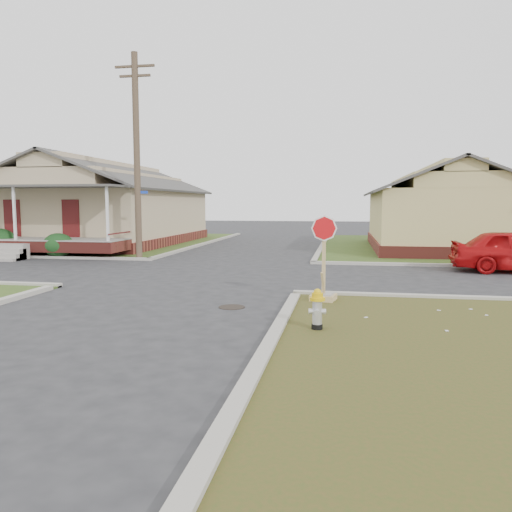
# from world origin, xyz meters

# --- Properties ---
(ground) EXTENTS (120.00, 120.00, 0.00)m
(ground) POSITION_xyz_m (0.00, 0.00, 0.00)
(ground) COLOR #28282A
(ground) RESTS_ON ground
(verge_far_left) EXTENTS (19.00, 19.00, 0.05)m
(verge_far_left) POSITION_xyz_m (-13.00, 18.00, 0.03)
(verge_far_left) COLOR #344F1C
(verge_far_left) RESTS_ON ground
(curbs) EXTENTS (80.00, 40.00, 0.12)m
(curbs) POSITION_xyz_m (0.00, 5.00, 0.00)
(curbs) COLOR #A7A297
(curbs) RESTS_ON ground
(manhole) EXTENTS (0.64, 0.64, 0.01)m
(manhole) POSITION_xyz_m (2.20, -0.50, 0.01)
(manhole) COLOR black
(manhole) RESTS_ON ground
(corner_house) EXTENTS (10.10, 15.50, 5.30)m
(corner_house) POSITION_xyz_m (-10.00, 16.68, 2.28)
(corner_house) COLOR maroon
(corner_house) RESTS_ON ground
(side_house_yellow) EXTENTS (7.60, 11.60, 4.70)m
(side_house_yellow) POSITION_xyz_m (10.00, 16.50, 2.19)
(side_house_yellow) COLOR maroon
(side_house_yellow) RESTS_ON ground
(utility_pole) EXTENTS (1.80, 0.28, 9.00)m
(utility_pole) POSITION_xyz_m (-4.20, 8.90, 4.66)
(utility_pole) COLOR #473528
(utility_pole) RESTS_ON ground
(fire_hydrant) EXTENTS (0.30, 0.30, 0.80)m
(fire_hydrant) POSITION_xyz_m (4.36, -2.45, 0.49)
(fire_hydrant) COLOR black
(fire_hydrant) RESTS_ON ground
(stop_sign) EXTENTS (0.61, 0.60, 2.16)m
(stop_sign) POSITION_xyz_m (4.35, 0.54, 0.52)
(stop_sign) COLOR tan
(stop_sign) RESTS_ON ground
(hedge_right) EXTENTS (1.44, 1.18, 1.10)m
(hedge_right) POSITION_xyz_m (-8.09, 8.80, 0.60)
(hedge_right) COLOR black
(hedge_right) RESTS_ON verge_far_left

